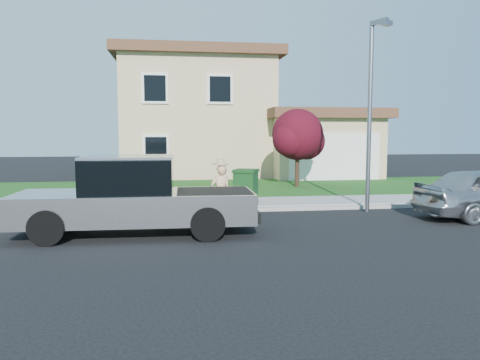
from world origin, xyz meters
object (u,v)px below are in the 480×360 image
pickup_truck (135,198)px  trash_bin (246,187)px  woman (221,192)px  ornamental_tree (298,137)px  street_lamp (371,105)px

pickup_truck → trash_bin: 4.38m
woman → ornamental_tree: size_ratio=0.51×
woman → street_lamp: 5.30m
ornamental_tree → trash_bin: ornamental_tree is taller
pickup_truck → street_lamp: bearing=19.4°
woman → pickup_truck: bearing=14.3°
pickup_truck → ornamental_tree: bearing=54.8°
pickup_truck → street_lamp: (6.78, 2.22, 2.36)m
woman → trash_bin: 2.05m
woman → trash_bin: woman is taller
woman → ornamental_tree: 8.37m
pickup_truck → ornamental_tree: (6.25, 8.43, 1.37)m
pickup_truck → ornamental_tree: ornamental_tree is taller
pickup_truck → trash_bin: bearing=45.7°
pickup_truck → ornamental_tree: size_ratio=1.71×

